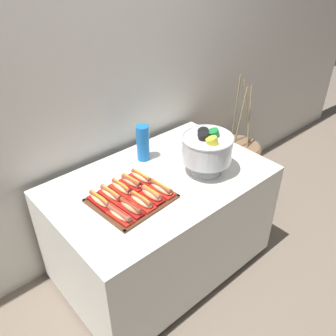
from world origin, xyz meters
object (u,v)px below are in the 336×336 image
(hot_dog_7, at_px, (122,188))
(punch_bowl, at_px, (207,148))
(serving_tray, at_px, (132,199))
(hot_dog_3, at_px, (152,195))
(hot_dog_1, at_px, (131,207))
(cup_stack, at_px, (143,143))
(hot_dog_9, at_px, (141,177))
(floor_vase, at_px, (235,170))
(buffet_table, at_px, (161,223))
(hot_dog_0, at_px, (120,215))
(hot_dog_8, at_px, (132,182))
(hot_dog_5, at_px, (100,200))
(hot_dog_4, at_px, (161,189))
(hot_dog_6, at_px, (111,194))
(hot_dog_2, at_px, (141,201))

(hot_dog_7, xyz_separation_m, punch_bowl, (0.51, -0.16, 0.13))
(serving_tray, distance_m, hot_dog_3, 0.12)
(hot_dog_1, bearing_deg, cup_stack, 44.75)
(hot_dog_9, distance_m, cup_stack, 0.26)
(floor_vase, bearing_deg, hot_dog_1, -165.59)
(buffet_table, distance_m, hot_dog_0, 0.56)
(hot_dog_0, distance_m, hot_dog_8, 0.28)
(hot_dog_1, xyz_separation_m, hot_dog_5, (-0.09, 0.16, -0.00))
(hot_dog_5, distance_m, punch_bowl, 0.69)
(hot_dog_8, bearing_deg, hot_dog_4, -60.91)
(hot_dog_0, relative_size, hot_dog_1, 1.08)
(hot_dog_3, relative_size, hot_dog_9, 0.90)
(hot_dog_6, height_order, punch_bowl, punch_bowl)
(hot_dog_0, relative_size, punch_bowl, 0.55)
(buffet_table, relative_size, hot_dog_6, 7.53)
(hot_dog_5, xyz_separation_m, hot_dog_7, (0.15, 0.01, 0.00))
(hot_dog_2, relative_size, punch_bowl, 0.56)
(hot_dog_1, height_order, hot_dog_3, hot_dog_3)
(cup_stack, bearing_deg, punch_bowl, -61.56)
(serving_tray, bearing_deg, hot_dog_6, 136.92)
(serving_tray, xyz_separation_m, hot_dog_8, (0.07, 0.09, 0.03))
(floor_vase, bearing_deg, hot_dog_5, -172.62)
(hot_dog_1, distance_m, hot_dog_8, 0.22)
(punch_bowl, bearing_deg, hot_dog_2, -179.86)
(floor_vase, height_order, hot_dog_5, floor_vase)
(hot_dog_1, distance_m, hot_dog_5, 0.18)
(cup_stack, bearing_deg, hot_dog_6, -151.92)
(serving_tray, xyz_separation_m, hot_dog_2, (0.01, -0.08, 0.03))
(hot_dog_0, distance_m, hot_dog_1, 0.08)
(hot_dog_2, distance_m, hot_dog_7, 0.17)
(buffet_table, bearing_deg, hot_dog_3, -143.74)
(punch_bowl, bearing_deg, buffet_table, 154.28)
(hot_dog_5, bearing_deg, hot_dog_4, -24.17)
(hot_dog_9, bearing_deg, punch_bowl, -25.92)
(hot_dog_1, height_order, hot_dog_9, hot_dog_1)
(serving_tray, distance_m, punch_bowl, 0.54)
(hot_dog_6, distance_m, hot_dog_8, 0.15)
(floor_vase, distance_m, hot_dog_8, 1.32)
(floor_vase, relative_size, serving_tray, 2.47)
(buffet_table, height_order, cup_stack, cup_stack)
(floor_vase, relative_size, punch_bowl, 3.45)
(hot_dog_7, distance_m, cup_stack, 0.38)
(buffet_table, xyz_separation_m, punch_bowl, (0.26, -0.12, 0.52))
(buffet_table, bearing_deg, hot_dog_2, -152.13)
(hot_dog_8, relative_size, punch_bowl, 0.53)
(hot_dog_5, xyz_separation_m, hot_dog_6, (0.07, 0.01, -0.00))
(hot_dog_5, bearing_deg, hot_dog_6, 4.64)
(hot_dog_0, relative_size, hot_dog_4, 1.00)
(hot_dog_3, bearing_deg, cup_stack, 57.93)
(hot_dog_6, xyz_separation_m, hot_dog_8, (0.15, 0.01, 0.00))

